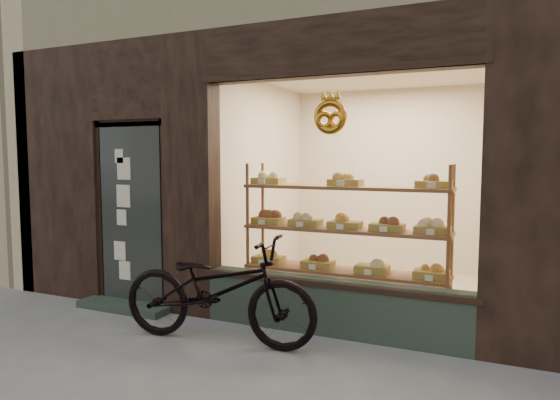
% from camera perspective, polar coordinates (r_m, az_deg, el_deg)
% --- Properties ---
extents(display_shelf, '(2.20, 0.45, 1.70)m').
position_cam_1_polar(display_shelf, '(5.39, 7.41, -4.96)').
color(display_shelf, brown).
rests_on(display_shelf, ground).
extents(bicycle, '(2.02, 0.88, 1.03)m').
position_cam_1_polar(bicycle, '(4.85, -7.16, -10.10)').
color(bicycle, black).
rests_on(bicycle, ground).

